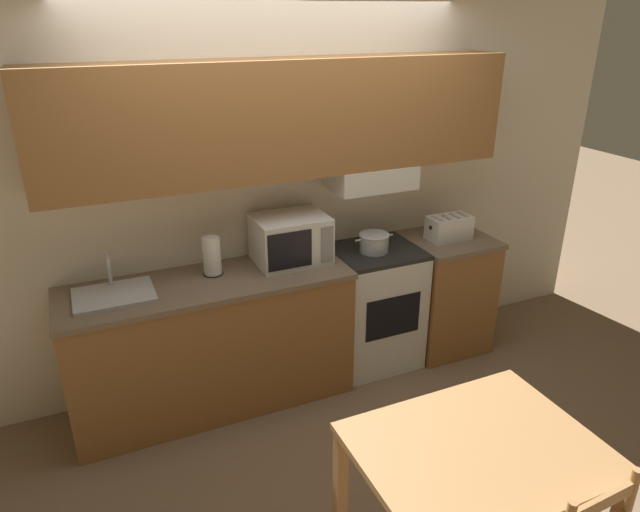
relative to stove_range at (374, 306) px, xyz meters
The scene contains 11 objects.
ground_plane 0.80m from the stove_range, 155.80° to the left, with size 16.00×16.00×0.00m, color #7F664C.
wall_back 1.26m from the stove_range, 161.10° to the left, with size 5.40×0.38×2.55m.
lower_counter_main 1.21m from the stove_range, behind, with size 1.80×0.59×0.90m.
lower_counter_right_stub 0.61m from the stove_range, ahead, with size 0.60×0.59×0.90m.
stove_range is the anchor object (origin of this frame).
cooking_pot 0.52m from the stove_range, 147.58° to the right, with size 0.29×0.21×0.13m.
microwave 0.87m from the stove_range, behind, with size 0.47×0.37×0.31m.
toaster 0.79m from the stove_range, ahead, with size 0.33×0.18×0.17m.
sink_basin 1.82m from the stove_range, behind, with size 0.46×0.34×0.24m.
paper_towel_roll 1.28m from the stove_range, behind, with size 0.13×0.13×0.25m.
dining_table 1.82m from the stove_range, 104.92° to the right, with size 1.03×0.80×0.73m.
Camera 1 is at (-1.26, -3.48, 2.43)m, focal length 32.00 mm.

